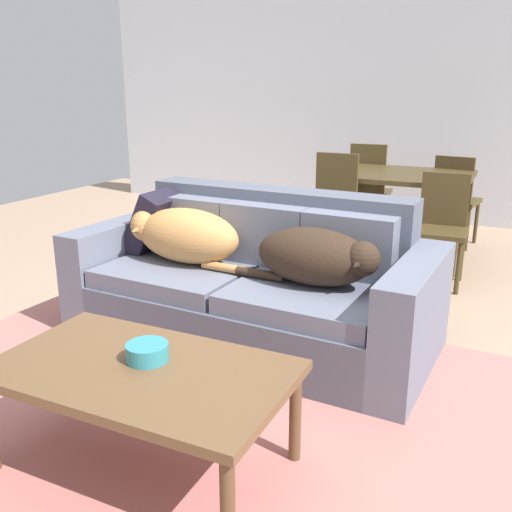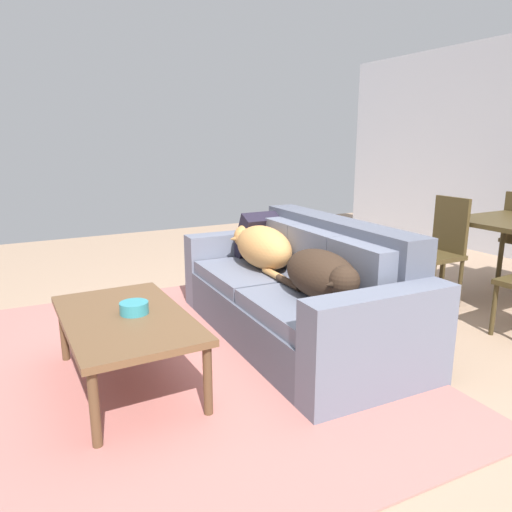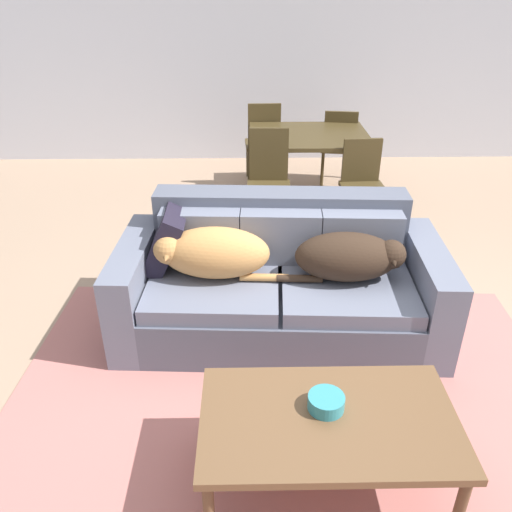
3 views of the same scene
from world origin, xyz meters
name	(u,v)px [view 2 (image 2 of 3)]	position (x,y,z in m)	size (l,w,h in m)	color
ground_plane	(288,352)	(0.00, 0.00, 0.00)	(10.00, 10.00, 0.00)	tan
area_rug	(182,361)	(-0.22, -0.70, 0.01)	(3.27, 2.71, 0.01)	#BC6F67
couch	(300,294)	(-0.22, 0.24, 0.33)	(2.20, 1.09, 0.88)	#515665
dog_on_left_cushion	(262,246)	(-0.68, 0.16, 0.62)	(0.87, 0.38, 0.34)	tan
dog_on_right_cushion	(322,275)	(0.22, 0.11, 0.61)	(0.82, 0.38, 0.32)	#342419
throw_pillow_by_left_arm	(261,236)	(-0.99, 0.34, 0.63)	(0.14, 0.42, 0.42)	black
coffee_table	(126,323)	(-0.08, -1.10, 0.41)	(1.17, 0.68, 0.45)	brown
bowl_on_coffee_table	(134,308)	(-0.09, -1.04, 0.49)	(0.17, 0.17, 0.07)	teal
dining_chair_near_left	(441,246)	(-0.24, 1.76, 0.53)	(0.41, 0.41, 0.97)	#44361C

